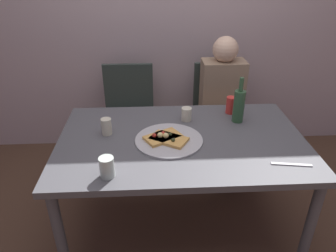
# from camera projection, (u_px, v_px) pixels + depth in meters

# --- Properties ---
(ground_plane) EXTENTS (8.00, 8.00, 0.00)m
(ground_plane) POSITION_uv_depth(u_px,v_px,m) (180.00, 223.00, 2.32)
(ground_plane) COLOR #513828
(back_wall) EXTENTS (6.00, 0.10, 2.60)m
(back_wall) POSITION_uv_depth(u_px,v_px,m) (170.00, 11.00, 2.79)
(back_wall) COLOR #B29EA3
(back_wall) RESTS_ON ground_plane
(dining_table) EXTENTS (1.53, 0.96, 0.73)m
(dining_table) POSITION_uv_depth(u_px,v_px,m) (182.00, 148.00, 2.01)
(dining_table) COLOR #4C4C51
(dining_table) RESTS_ON ground_plane
(pizza_tray) EXTENTS (0.42, 0.42, 0.01)m
(pizza_tray) POSITION_uv_depth(u_px,v_px,m) (169.00, 140.00, 1.94)
(pizza_tray) COLOR #ADADB2
(pizza_tray) RESTS_ON dining_table
(pizza_slice_last) EXTENTS (0.26, 0.23, 0.05)m
(pizza_slice_last) POSITION_uv_depth(u_px,v_px,m) (168.00, 139.00, 1.92)
(pizza_slice_last) COLOR tan
(pizza_slice_last) RESTS_ON pizza_tray
(pizza_slice_extra) EXTENTS (0.26, 0.22, 0.05)m
(pizza_slice_extra) POSITION_uv_depth(u_px,v_px,m) (163.00, 137.00, 1.94)
(pizza_slice_extra) COLOR tan
(pizza_slice_extra) RESTS_ON pizza_tray
(wine_bottle) EXTENTS (0.08, 0.08, 0.31)m
(wine_bottle) POSITION_uv_depth(u_px,v_px,m) (239.00, 105.00, 2.12)
(wine_bottle) COLOR #2D5133
(wine_bottle) RESTS_ON dining_table
(tumbler_near) EXTENTS (0.08, 0.08, 0.11)m
(tumbler_near) POSITION_uv_depth(u_px,v_px,m) (107.00, 167.00, 1.61)
(tumbler_near) COLOR #B7C6BC
(tumbler_near) RESTS_ON dining_table
(tumbler_far) EXTENTS (0.07, 0.07, 0.09)m
(tumbler_far) POSITION_uv_depth(u_px,v_px,m) (186.00, 114.00, 2.16)
(tumbler_far) COLOR beige
(tumbler_far) RESTS_ON dining_table
(wine_glass) EXTENTS (0.07, 0.07, 0.11)m
(wine_glass) POSITION_uv_depth(u_px,v_px,m) (106.00, 127.00, 1.99)
(wine_glass) COLOR beige
(wine_glass) RESTS_ON dining_table
(soda_can) EXTENTS (0.07, 0.07, 0.12)m
(soda_can) POSITION_uv_depth(u_px,v_px,m) (231.00, 105.00, 2.26)
(soda_can) COLOR red
(soda_can) RESTS_ON dining_table
(table_knife) EXTENTS (0.22, 0.05, 0.01)m
(table_knife) POSITION_uv_depth(u_px,v_px,m) (291.00, 164.00, 1.72)
(table_knife) COLOR #B7B7BC
(table_knife) RESTS_ON dining_table
(chair_left) EXTENTS (0.44, 0.44, 0.90)m
(chair_left) POSITION_uv_depth(u_px,v_px,m) (129.00, 110.00, 2.83)
(chair_left) COLOR #2D3833
(chair_left) RESTS_ON ground_plane
(chair_right) EXTENTS (0.44, 0.44, 0.90)m
(chair_right) POSITION_uv_depth(u_px,v_px,m) (219.00, 108.00, 2.87)
(chair_right) COLOR #2D3833
(chair_right) RESTS_ON ground_plane
(guest_in_sweater) EXTENTS (0.36, 0.56, 1.17)m
(guest_in_sweater) POSITION_uv_depth(u_px,v_px,m) (223.00, 102.00, 2.67)
(guest_in_sweater) COLOR #937A60
(guest_in_sweater) RESTS_ON ground_plane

